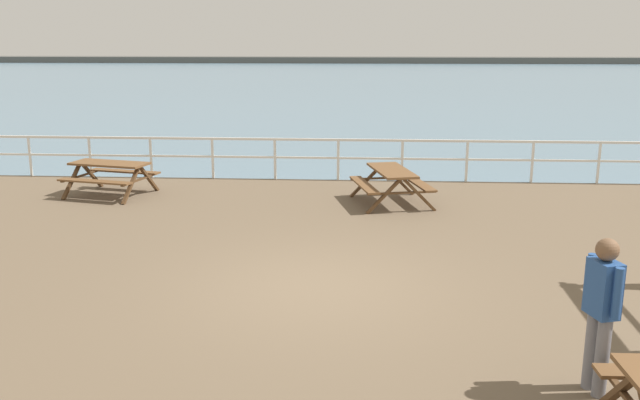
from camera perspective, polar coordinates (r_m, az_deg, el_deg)
The scene contains 7 objects.
ground_plane at distance 10.08m, azimuth -0.27°, elevation -7.85°, with size 30.00×24.00×0.20m, color brown.
sea_band at distance 62.22m, azimuth 3.25°, elevation 10.18°, with size 142.00×90.00×0.01m, color slate.
distant_shoreline at distance 105.18m, azimuth 3.53°, elevation 11.52°, with size 142.00×6.00×1.80m, color #4C4C47.
seaward_railing at distance 17.36m, azimuth 1.55°, elevation 4.10°, with size 23.07×0.07×1.08m.
picnic_table_near_right at distance 16.42m, azimuth -17.37°, elevation 2.39°, with size 2.09×1.87×0.80m.
picnic_table_far_left at distance 14.93m, azimuth 6.09°, elevation 1.88°, with size 1.89×2.11×0.80m.
visitor at distance 7.42m, azimuth 22.74°, elevation -8.30°, with size 0.31×0.51×1.66m.
Camera 1 is at (0.67, -9.37, 3.57)m, focal length 37.78 mm.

